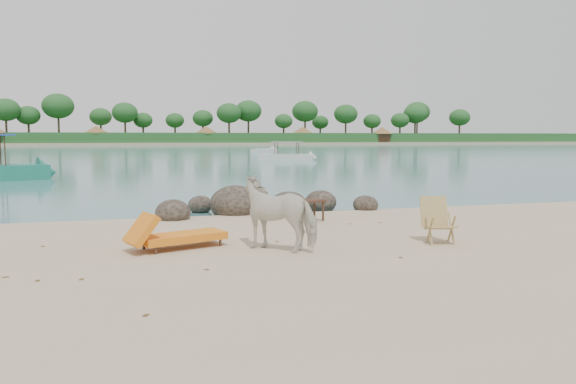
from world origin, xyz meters
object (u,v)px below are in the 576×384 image
boulders (257,206)px  side_table (311,212)px  deck_chair (441,222)px  cow (280,214)px  lounge_chair (182,233)px

boulders → side_table: bearing=-67.1°
boulders → side_table: size_ratio=9.56×
boulders → deck_chair: deck_chair is taller
cow → lounge_chair: (-1.72, 0.57, -0.37)m
side_table → deck_chair: (1.50, -3.38, 0.18)m
lounge_chair → deck_chair: deck_chair is taller
deck_chair → side_table: bearing=128.3°
boulders → lounge_chair: size_ratio=3.16×
cow → deck_chair: (3.09, -0.38, -0.23)m
boulders → cow: (-0.72, -5.04, 0.48)m
side_table → lounge_chair: size_ratio=0.33×
cow → deck_chair: bearing=123.6°
side_table → lounge_chair: 4.10m
cow → side_table: (1.59, 3.00, -0.41)m
lounge_chair → boulders: bearing=41.9°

